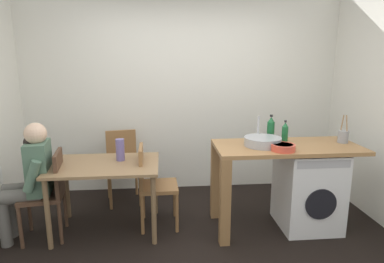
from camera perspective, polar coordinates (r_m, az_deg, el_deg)
ground_plane at (r=3.32m, az=0.57°, el=-20.43°), size 5.46×5.46×0.00m
wall_back at (r=4.55m, az=-1.63°, el=6.77°), size 4.60×0.10×2.70m
dining_table at (r=3.59m, az=-14.66°, el=-6.82°), size 1.10×0.76×0.74m
chair_person_seat at (r=3.68m, az=-23.29°, el=-9.20°), size 0.45×0.45×0.90m
chair_opposite at (r=3.63m, az=-6.91°, el=-8.53°), size 0.41×0.41×0.90m
chair_spare_by_wall at (r=4.34m, az=-11.83°, el=-5.15°), size 0.47×0.47×0.90m
seated_person at (r=3.66m, az=-26.00°, el=-6.85°), size 0.53×0.53×1.20m
kitchen_counter at (r=3.56m, az=12.69°, el=-4.84°), size 1.50×0.68×0.92m
washing_machine at (r=3.84m, az=19.29°, el=-9.23°), size 0.60×0.61×0.86m
sink_basin at (r=3.49m, az=12.05°, el=-1.69°), size 0.38×0.38×0.09m
tap at (r=3.64m, az=11.29°, el=0.45°), size 0.02×0.02×0.28m
bottle_tall_green at (r=3.72m, az=13.37°, el=0.44°), size 0.08×0.08×0.29m
bottle_squat_brown at (r=3.66m, az=15.67°, el=-0.21°), size 0.07×0.07×0.24m
mixing_bowl at (r=3.36m, az=15.37°, el=-2.59°), size 0.24×0.24×0.06m
utensil_crock at (r=3.89m, az=24.51°, el=-0.75°), size 0.11×0.11×0.30m
vase at (r=3.60m, az=-12.23°, el=-3.09°), size 0.09×0.09×0.23m
scissors at (r=3.48m, az=15.84°, el=-2.64°), size 0.15×0.06×0.01m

